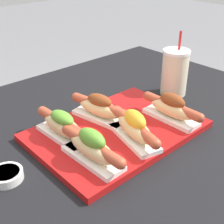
# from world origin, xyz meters

# --- Properties ---
(serving_tray) EXTENTS (0.45, 0.31, 0.02)m
(serving_tray) POSITION_xyz_m (0.06, -0.03, 0.76)
(serving_tray) COLOR #B71414
(serving_tray) RESTS_ON patio_table
(hot_dog_0) EXTENTS (0.06, 0.20, 0.08)m
(hot_dog_0) POSITION_xyz_m (-0.08, -0.09, 0.80)
(hot_dog_0) COLOR white
(hot_dog_0) RESTS_ON serving_tray
(hot_dog_1) EXTENTS (0.10, 0.20, 0.08)m
(hot_dog_1) POSITION_xyz_m (0.05, -0.10, 0.80)
(hot_dog_1) COLOR white
(hot_dog_1) RESTS_ON serving_tray
(hot_dog_2) EXTENTS (0.06, 0.20, 0.08)m
(hot_dog_2) POSITION_xyz_m (0.20, -0.09, 0.80)
(hot_dog_2) COLOR white
(hot_dog_2) RESTS_ON serving_tray
(hot_dog_3) EXTENTS (0.07, 0.20, 0.07)m
(hot_dog_3) POSITION_xyz_m (-0.08, 0.03, 0.80)
(hot_dog_3) COLOR white
(hot_dog_3) RESTS_ON serving_tray
(hot_dog_4) EXTENTS (0.09, 0.20, 0.07)m
(hot_dog_4) POSITION_xyz_m (0.05, 0.04, 0.80)
(hot_dog_4) COLOR white
(hot_dog_4) RESTS_ON serving_tray
(sauce_bowl) EXTENTS (0.07, 0.07, 0.02)m
(sauce_bowl) POSITION_xyz_m (-0.25, -0.00, 0.76)
(sauce_bowl) COLOR silver
(sauce_bowl) RESTS_ON patio_table
(drink_cup) EXTENTS (0.09, 0.09, 0.21)m
(drink_cup) POSITION_xyz_m (0.37, 0.03, 0.82)
(drink_cup) COLOR beige
(drink_cup) RESTS_ON patio_table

